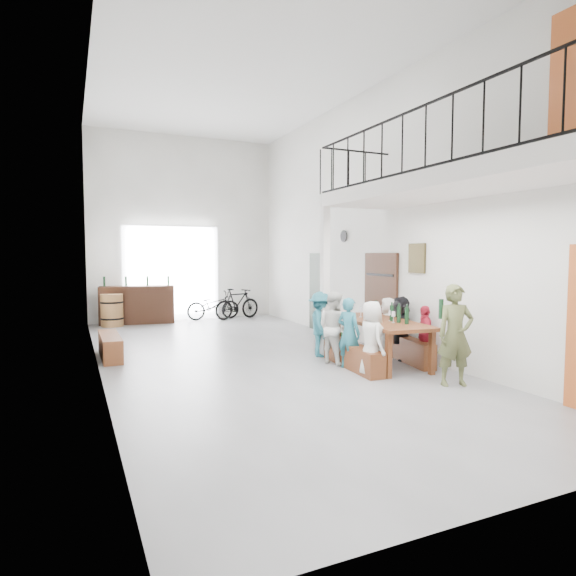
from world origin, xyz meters
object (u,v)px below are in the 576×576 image
serving_counter (137,305)px  host_standing (455,335)px  tasting_table (381,325)px  bicycle_near (213,305)px  oak_barrel (112,310)px  bench_inner (352,356)px  side_bench (110,346)px

serving_counter → host_standing: (3.53, -8.74, 0.23)m
host_standing → tasting_table: bearing=113.9°
bicycle_near → oak_barrel: bearing=92.3°
oak_barrel → host_standing: bearing=-63.4°
serving_counter → bench_inner: bearing=-60.1°
bench_inner → host_standing: size_ratio=1.18×
host_standing → bicycle_near: (-1.32, 8.68, -0.34)m
bench_inner → host_standing: host_standing is taller
tasting_table → serving_counter: serving_counter is taller
side_bench → bicycle_near: bicycle_near is taller
tasting_table → bicycle_near: 7.10m
side_bench → bicycle_near: bearing=53.9°
tasting_table → host_standing: size_ratio=1.58×
side_bench → host_standing: (4.59, -4.21, 0.54)m
serving_counter → host_standing: bearing=-59.0°
bench_inner → serving_counter: size_ratio=0.88×
bench_inner → side_bench: size_ratio=1.15×
tasting_table → oak_barrel: oak_barrel is taller
oak_barrel → bicycle_near: size_ratio=0.55×
oak_barrel → serving_counter: bearing=22.6°
bench_inner → oak_barrel: oak_barrel is taller
tasting_table → oak_barrel: (-4.07, 6.76, -0.26)m
tasting_table → bench_inner: (-0.64, -0.08, -0.50)m
serving_counter → oak_barrel: bearing=-148.4°
bench_inner → oak_barrel: (-3.43, 6.84, 0.24)m
side_bench → bicycle_near: size_ratio=0.96×
serving_counter → host_standing: 9.42m
tasting_table → host_standing: (0.16, -1.68, 0.06)m
oak_barrel → bicycle_near: 2.92m
tasting_table → bench_inner: bearing=-166.3°
side_bench → serving_counter: size_ratio=0.77×
oak_barrel → bicycle_near: bearing=4.7°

